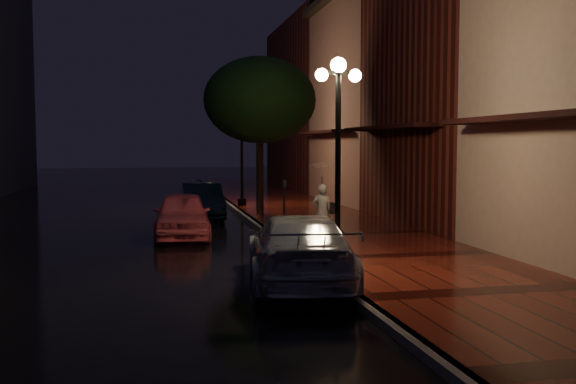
{
  "coord_description": "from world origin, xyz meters",
  "views": [
    {
      "loc": [
        -3.39,
        -17.56,
        2.7
      ],
      "look_at": [
        0.31,
        -0.36,
        1.4
      ],
      "focal_mm": 40.0,
      "sensor_mm": 36.0,
      "label": 1
    }
  ],
  "objects": [
    {
      "name": "ground",
      "position": [
        0.0,
        0.0,
        0.0
      ],
      "size": [
        120.0,
        120.0,
        0.0
      ],
      "primitive_type": "plane",
      "color": "black",
      "rests_on": "ground"
    },
    {
      "name": "sidewalk",
      "position": [
        2.25,
        0.0,
        0.07
      ],
      "size": [
        4.5,
        60.0,
        0.15
      ],
      "primitive_type": "cube",
      "color": "#44110C",
      "rests_on": "ground"
    },
    {
      "name": "curb",
      "position": [
        0.0,
        0.0,
        0.07
      ],
      "size": [
        0.25,
        60.0,
        0.15
      ],
      "primitive_type": "cube",
      "color": "#595451",
      "rests_on": "ground"
    },
    {
      "name": "storefront_mid",
      "position": [
        7.0,
        2.0,
        5.5
      ],
      "size": [
        5.0,
        8.0,
        11.0
      ],
      "primitive_type": "cube",
      "color": "#511914",
      "rests_on": "ground"
    },
    {
      "name": "storefront_far",
      "position": [
        7.0,
        10.0,
        4.5
      ],
      "size": [
        5.0,
        8.0,
        9.0
      ],
      "primitive_type": "cube",
      "color": "#8C5951",
      "rests_on": "ground"
    },
    {
      "name": "storefront_extra",
      "position": [
        7.0,
        20.0,
        5.0
      ],
      "size": [
        5.0,
        12.0,
        10.0
      ],
      "primitive_type": "cube",
      "color": "#511914",
      "rests_on": "ground"
    },
    {
      "name": "streetlamp_near",
      "position": [
        0.35,
        -5.0,
        2.6
      ],
      "size": [
        0.96,
        0.36,
        4.31
      ],
      "color": "black",
      "rests_on": "sidewalk"
    },
    {
      "name": "streetlamp_far",
      "position": [
        0.35,
        9.0,
        2.6
      ],
      "size": [
        0.96,
        0.36,
        4.31
      ],
      "color": "black",
      "rests_on": "sidewalk"
    },
    {
      "name": "street_tree",
      "position": [
        0.61,
        5.99,
        4.24
      ],
      "size": [
        4.16,
        4.16,
        5.8
      ],
      "color": "black",
      "rests_on": "sidewalk"
    },
    {
      "name": "pink_car",
      "position": [
        -2.51,
        1.23,
        0.67
      ],
      "size": [
        1.76,
        3.98,
        1.33
      ],
      "primitive_type": "imported",
      "rotation": [
        0.0,
        0.0,
        -0.05
      ],
      "color": "#F0626F",
      "rests_on": "ground"
    },
    {
      "name": "navy_car",
      "position": [
        -1.57,
        5.8,
        0.65
      ],
      "size": [
        1.38,
        3.96,
        1.3
      ],
      "primitive_type": "imported",
      "rotation": [
        0.0,
        0.0,
        -0.0
      ],
      "color": "black",
      "rests_on": "ground"
    },
    {
      "name": "silver_car",
      "position": [
        -0.6,
        -5.6,
        0.68
      ],
      "size": [
        2.54,
        4.93,
        1.37
      ],
      "primitive_type": "imported",
      "rotation": [
        0.0,
        0.0,
        3.0
      ],
      "color": "#A4A5AC",
      "rests_on": "ground"
    },
    {
      "name": "woman_with_umbrella",
      "position": [
        1.1,
        -1.04,
        1.54
      ],
      "size": [
        0.87,
        0.89,
        2.11
      ],
      "rotation": [
        0.0,
        0.0,
        2.91
      ],
      "color": "white",
      "rests_on": "sidewalk"
    },
    {
      "name": "parking_meter",
      "position": [
        0.75,
        2.33,
        1.01
      ],
      "size": [
        0.15,
        0.12,
        1.43
      ],
      "rotation": [
        0.0,
        0.0,
        0.21
      ],
      "color": "black",
      "rests_on": "sidewalk"
    }
  ]
}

